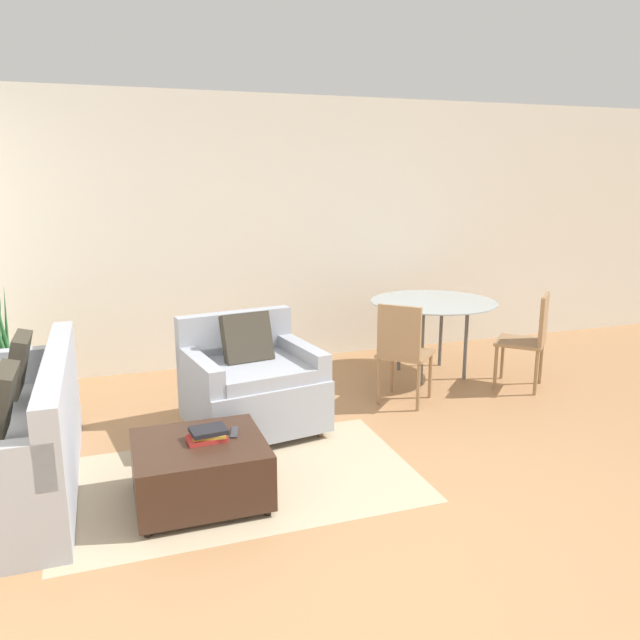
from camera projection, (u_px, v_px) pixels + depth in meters
ground_plane at (412, 524)px, 3.58m from camera, size 20.00×20.00×0.00m
wall_back at (261, 233)px, 6.46m from camera, size 12.00×0.06×2.75m
area_rug at (240, 480)px, 4.10m from camera, size 2.30×1.41×0.01m
couch at (10, 444)px, 3.93m from camera, size 0.86×1.96×0.91m
armchair at (252, 385)px, 4.85m from camera, size 1.08×1.00×0.92m
ottoman at (200, 468)px, 3.81m from camera, size 0.78×0.71×0.38m
book_stack at (208, 434)px, 3.79m from camera, size 0.25×0.19×0.07m
tv_remote_primary at (234, 432)px, 3.90m from camera, size 0.08×0.17×0.01m
potted_plant at (1, 379)px, 5.06m from camera, size 0.34×0.34×1.32m
dining_table at (433, 308)px, 6.13m from camera, size 1.23×1.23×0.75m
dining_chair_near_left at (402, 347)px, 5.35m from camera, size 0.59×0.59×0.90m
dining_chair_near_right at (531, 335)px, 5.77m from camera, size 0.59×0.59×0.90m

